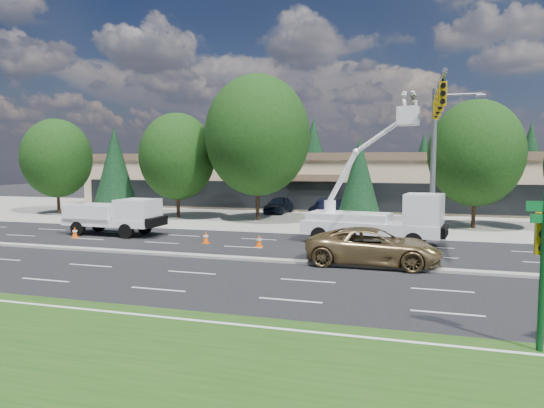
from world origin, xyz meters
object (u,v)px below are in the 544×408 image
(utility_pickup, at_px, (118,220))
(minivan, at_px, (373,247))
(street_sign_pole, at_px, (543,253))
(bucket_truck, at_px, (382,214))
(signal_mast, at_px, (436,137))

(utility_pickup, height_order, minivan, utility_pickup)
(street_sign_pole, xyz_separation_m, bucket_truck, (-4.74, 14.51, -0.67))
(street_sign_pole, relative_size, bucket_truck, 0.47)
(utility_pickup, distance_m, bucket_truck, 16.44)
(signal_mast, xyz_separation_m, utility_pickup, (-19.16, -1.93, -5.10))
(bucket_truck, distance_m, minivan, 5.59)
(utility_pickup, xyz_separation_m, minivan, (16.35, -4.51, -0.12))
(bucket_truck, height_order, minivan, bucket_truck)
(minivan, bearing_deg, street_sign_pole, -151.72)
(minivan, bearing_deg, bucket_truck, -0.08)
(bucket_truck, bearing_deg, signal_mast, 26.68)
(signal_mast, relative_size, utility_pickup, 1.65)
(street_sign_pole, distance_m, utility_pickup, 25.13)
(signal_mast, bearing_deg, street_sign_pole, -82.73)
(street_sign_pole, height_order, minivan, street_sign_pole)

